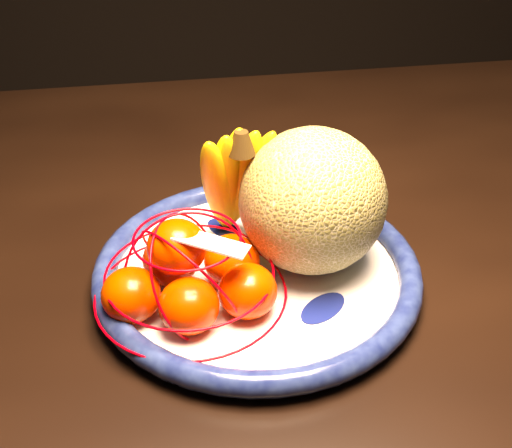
{
  "coord_description": "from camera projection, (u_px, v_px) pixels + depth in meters",
  "views": [
    {
      "loc": [
        -0.07,
        -0.66,
        1.25
      ],
      "look_at": [
        -0.01,
        -0.1,
        0.87
      ],
      "focal_mm": 45.0,
      "sensor_mm": 36.0,
      "label": 1
    }
  ],
  "objects": [
    {
      "name": "dining_table",
      "position": [
        297.0,
        260.0,
        0.89
      ],
      "size": [
        1.64,
        1.03,
        0.8
      ],
      "rotation": [
        0.0,
        0.0,
        0.05
      ],
      "color": "black",
      "rests_on": "ground"
    },
    {
      "name": "fruit_bowl",
      "position": [
        257.0,
        271.0,
        0.71
      ],
      "size": [
        0.36,
        0.36,
        0.03
      ],
      "rotation": [
        0.0,
        0.0,
        0.08
      ],
      "color": "white",
      "rests_on": "dining_table"
    },
    {
      "name": "cantaloupe",
      "position": [
        313.0,
        201.0,
        0.68
      ],
      "size": [
        0.16,
        0.16,
        0.16
      ],
      "primitive_type": "sphere",
      "color": "olive",
      "rests_on": "fruit_bowl"
    },
    {
      "name": "banana_bunch",
      "position": [
        233.0,
        178.0,
        0.71
      ],
      "size": [
        0.11,
        0.11,
        0.17
      ],
      "rotation": [
        0.0,
        0.0,
        0.23
      ],
      "color": "#F5D701",
      "rests_on": "fruit_bowl"
    },
    {
      "name": "mandarin_bag",
      "position": [
        191.0,
        276.0,
        0.65
      ],
      "size": [
        0.23,
        0.23,
        0.12
      ],
      "rotation": [
        0.0,
        0.0,
        -0.21
      ],
      "color": "#FE3E00",
      "rests_on": "fruit_bowl"
    },
    {
      "name": "price_tag",
      "position": [
        211.0,
        243.0,
        0.61
      ],
      "size": [
        0.08,
        0.06,
        0.01
      ],
      "primitive_type": "cube",
      "rotation": [
        -0.14,
        0.1,
        -0.43
      ],
      "color": "white",
      "rests_on": "mandarin_bag"
    }
  ]
}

